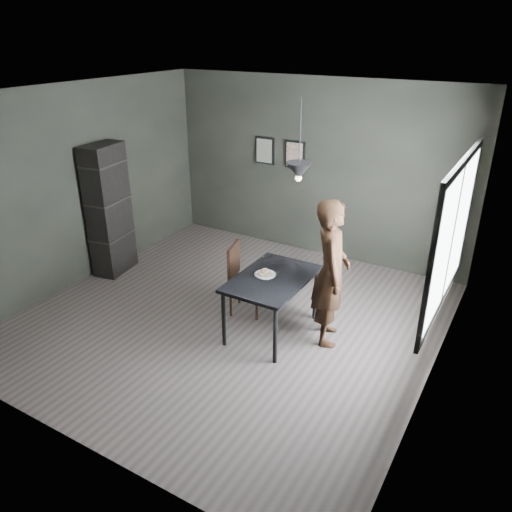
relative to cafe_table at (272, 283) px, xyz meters
The scene contains 13 objects.
ground 0.90m from the cafe_table, behind, with size 5.00×5.00×0.00m, color #373230.
back_wall 2.67m from the cafe_table, 103.50° to the left, with size 5.00×0.10×2.80m, color black.
ceiling 2.21m from the cafe_table, behind, with size 5.00×5.00×0.02m.
window_assembly 2.10m from the cafe_table, ahead, with size 0.04×1.96×1.56m.
cafe_table is the anchor object (origin of this frame).
white_plate 0.13m from the cafe_table, behind, with size 0.23×0.23×0.01m, color white.
donut_pile 0.15m from the cafe_table, behind, with size 0.16×0.17×0.07m.
woman 0.72m from the cafe_table, 18.03° to the left, with size 0.65×0.42×1.77m, color black.
wood_chair 0.64m from the cafe_table, 157.61° to the left, with size 0.50×0.50×0.94m.
shelf_unit 2.95m from the cafe_table, behind, with size 0.37×0.65×1.96m, color black.
pendant_lamp 1.41m from the cafe_table, 21.80° to the left, with size 0.28×0.28×0.86m.
framed_print_left 3.03m from the cafe_table, 121.30° to the left, with size 0.34×0.04×0.44m.
framed_print_right 2.80m from the cafe_table, 111.06° to the left, with size 0.34×0.04×0.44m.
Camera 1 is at (3.09, -4.63, 3.45)m, focal length 35.00 mm.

